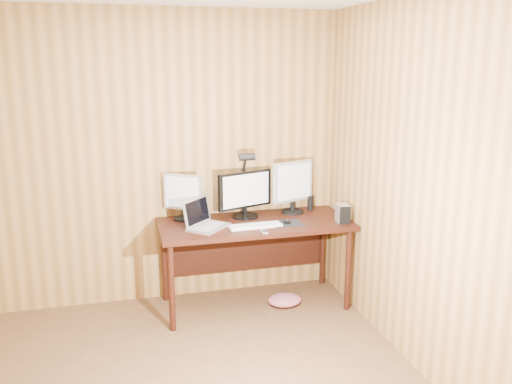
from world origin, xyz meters
name	(u,v)px	position (x,y,z in m)	size (l,w,h in m)	color
room_shell	(155,231)	(0.00, 0.00, 1.25)	(4.00, 4.00, 4.00)	brown
desk	(252,233)	(0.93, 1.70, 0.63)	(1.60, 0.70, 0.75)	black
monitor_center	(245,194)	(0.89, 1.78, 0.96)	(0.50, 0.22, 0.40)	black
monitor_left	(183,196)	(0.36, 1.84, 0.96)	(0.30, 0.23, 0.40)	black
monitor_right	(293,185)	(1.33, 1.82, 1.00)	(0.40, 0.19, 0.46)	black
laptop	(204,220)	(0.49, 1.59, 0.81)	(0.41, 0.41, 0.24)	silver
keyboard	(255,226)	(0.90, 1.49, 0.76)	(0.44, 0.15, 0.02)	white
mousepad	(287,223)	(1.18, 1.52, 0.75)	(0.24, 0.20, 0.00)	black
mouse	(287,221)	(1.18, 1.52, 0.77)	(0.06, 0.10, 0.04)	black
hard_drive	(343,213)	(1.64, 1.43, 0.83)	(0.11, 0.15, 0.15)	silver
phone	(264,232)	(0.93, 1.33, 0.76)	(0.05, 0.09, 0.01)	silver
speaker	(310,203)	(1.51, 1.86, 0.81)	(0.05, 0.05, 0.13)	black
desk_lamp	(245,174)	(0.91, 1.86, 1.12)	(0.14, 0.19, 0.59)	black
fabric_pile	(285,300)	(1.18, 1.55, 0.05)	(0.29, 0.24, 0.09)	#BC5B71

